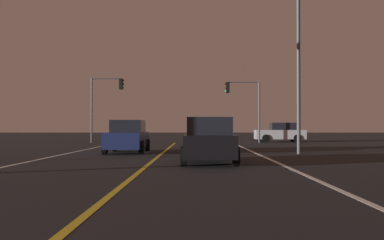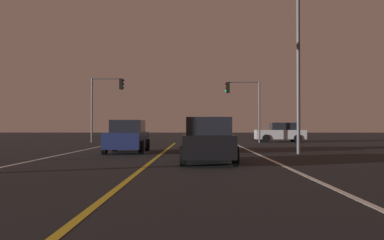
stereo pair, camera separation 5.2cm
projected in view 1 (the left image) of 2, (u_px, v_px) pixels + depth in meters
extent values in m
cube|color=silver|center=(285.00, 166.00, 15.25)|extent=(0.16, 42.71, 0.01)
cube|color=silver|center=(8.00, 166.00, 15.32)|extent=(0.16, 42.71, 0.01)
cube|color=gold|center=(146.00, 166.00, 15.29)|extent=(0.16, 42.71, 0.01)
cylinder|color=black|center=(266.00, 138.00, 38.12)|extent=(0.68, 0.22, 0.68)
cylinder|color=black|center=(263.00, 138.00, 39.92)|extent=(0.68, 0.22, 0.68)
cylinder|color=black|center=(297.00, 138.00, 38.10)|extent=(0.68, 0.22, 0.68)
cylinder|color=black|center=(293.00, 138.00, 39.90)|extent=(0.68, 0.22, 0.68)
cube|color=#B7BABF|center=(280.00, 134.00, 39.02)|extent=(4.30, 1.80, 0.80)
cube|color=black|center=(283.00, 126.00, 39.03)|extent=(2.10, 1.60, 0.64)
cube|color=red|center=(305.00, 133.00, 38.40)|extent=(0.08, 0.24, 0.16)
cube|color=red|center=(302.00, 133.00, 39.60)|extent=(0.08, 0.24, 0.16)
cylinder|color=black|center=(141.00, 147.00, 21.72)|extent=(0.22, 0.68, 0.68)
cylinder|color=black|center=(105.00, 147.00, 21.73)|extent=(0.22, 0.68, 0.68)
cylinder|color=black|center=(147.00, 145.00, 24.42)|extent=(0.22, 0.68, 0.68)
cylinder|color=black|center=(115.00, 145.00, 24.43)|extent=(0.22, 0.68, 0.68)
cube|color=navy|center=(127.00, 140.00, 23.08)|extent=(1.80, 4.30, 0.80)
cube|color=black|center=(128.00, 126.00, 23.34)|extent=(1.60, 2.10, 0.64)
cube|color=red|center=(144.00, 137.00, 25.18)|extent=(0.24, 0.08, 0.16)
cube|color=red|center=(122.00, 137.00, 25.19)|extent=(0.24, 0.08, 0.16)
cylinder|color=black|center=(192.00, 144.00, 25.73)|extent=(0.22, 0.68, 0.68)
cylinder|color=black|center=(223.00, 144.00, 25.72)|extent=(0.22, 0.68, 0.68)
cylinder|color=black|center=(191.00, 146.00, 23.03)|extent=(0.22, 0.68, 0.68)
cylinder|color=black|center=(226.00, 146.00, 23.02)|extent=(0.22, 0.68, 0.68)
cube|color=#145156|center=(208.00, 139.00, 24.38)|extent=(1.80, 4.30, 0.80)
cube|color=black|center=(208.00, 126.00, 24.14)|extent=(1.60, 2.10, 0.64)
cube|color=red|center=(197.00, 139.00, 22.29)|extent=(0.24, 0.08, 0.16)
cube|color=red|center=(221.00, 139.00, 22.28)|extent=(0.24, 0.08, 0.16)
cylinder|color=black|center=(186.00, 152.00, 18.01)|extent=(0.22, 0.68, 0.68)
cylinder|color=black|center=(230.00, 152.00, 17.99)|extent=(0.22, 0.68, 0.68)
cylinder|color=black|center=(184.00, 156.00, 15.31)|extent=(0.22, 0.68, 0.68)
cylinder|color=black|center=(236.00, 156.00, 15.29)|extent=(0.22, 0.68, 0.68)
cube|color=black|center=(209.00, 145.00, 16.66)|extent=(1.80, 4.30, 0.80)
cube|color=black|center=(209.00, 126.00, 16.42)|extent=(1.60, 2.10, 0.64)
cube|color=red|center=(192.00, 145.00, 14.56)|extent=(0.24, 0.08, 0.16)
cube|color=red|center=(229.00, 145.00, 14.55)|extent=(0.24, 0.08, 0.16)
cylinder|color=#4C4C51|center=(259.00, 112.00, 37.12)|extent=(0.14, 0.14, 5.12)
cylinder|color=#4C4C51|center=(243.00, 82.00, 37.17)|extent=(2.62, 0.10, 0.10)
cube|color=black|center=(228.00, 88.00, 37.17)|extent=(0.28, 0.36, 0.90)
sphere|color=#3A0605|center=(226.00, 84.00, 37.18)|extent=(0.20, 0.20, 0.20)
sphere|color=#3C2706|center=(226.00, 88.00, 37.17)|extent=(0.20, 0.20, 0.20)
sphere|color=#19E059|center=(226.00, 91.00, 37.17)|extent=(0.20, 0.20, 0.20)
cylinder|color=#4C4C51|center=(92.00, 110.00, 37.23)|extent=(0.14, 0.14, 5.43)
cylinder|color=#4C4C51|center=(106.00, 79.00, 37.26)|extent=(2.46, 0.10, 0.10)
cube|color=black|center=(121.00, 84.00, 37.25)|extent=(0.28, 0.36, 0.90)
sphere|color=#3A0605|center=(123.00, 80.00, 37.25)|extent=(0.20, 0.20, 0.20)
sphere|color=#3C2706|center=(123.00, 84.00, 37.25)|extent=(0.20, 0.20, 0.20)
sphere|color=#19E059|center=(123.00, 88.00, 37.24)|extent=(0.20, 0.20, 0.20)
cylinder|color=#4C4C51|center=(299.00, 64.00, 22.09)|extent=(0.18, 0.18, 8.97)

